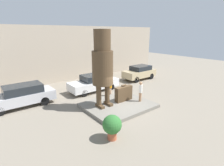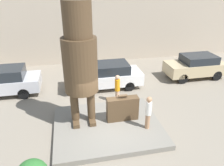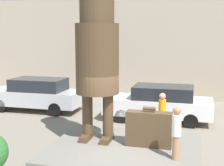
{
  "view_description": "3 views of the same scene",
  "coord_description": "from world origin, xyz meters",
  "px_view_note": "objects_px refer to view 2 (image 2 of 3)",
  "views": [
    {
      "loc": [
        -7.81,
        -9.22,
        5.42
      ],
      "look_at": [
        -0.37,
        0.28,
        1.87
      ],
      "focal_mm": 28.0,
      "sensor_mm": 36.0,
      "label": 1
    },
    {
      "loc": [
        -1.49,
        -8.13,
        6.25
      ],
      "look_at": [
        0.17,
        -0.17,
        2.39
      ],
      "focal_mm": 35.0,
      "sensor_mm": 36.0,
      "label": 2
    },
    {
      "loc": [
        2.13,
        -9.45,
        3.83
      ],
      "look_at": [
        -0.34,
        -0.25,
        2.35
      ],
      "focal_mm": 50.0,
      "sensor_mm": 36.0,
      "label": 3
    }
  ],
  "objects_px": {
    "worker_hivis": "(117,88)",
    "tourist": "(148,111)",
    "statue_figure": "(80,57)",
    "parked_car_tan": "(196,66)",
    "giant_suitcase": "(122,109)",
    "parked_car_white": "(105,75)"
  },
  "relations": [
    {
      "from": "tourist",
      "to": "worker_hivis",
      "type": "xyz_separation_m",
      "value": [
        -0.7,
        2.88,
        -0.2
      ]
    },
    {
      "from": "worker_hivis",
      "to": "parked_car_white",
      "type": "bearing_deg",
      "value": 99.56
    },
    {
      "from": "statue_figure",
      "to": "worker_hivis",
      "type": "height_order",
      "value": "statue_figure"
    },
    {
      "from": "tourist",
      "to": "worker_hivis",
      "type": "relative_size",
      "value": 0.96
    },
    {
      "from": "statue_figure",
      "to": "worker_hivis",
      "type": "distance_m",
      "value": 3.65
    },
    {
      "from": "worker_hivis",
      "to": "tourist",
      "type": "bearing_deg",
      "value": -76.27
    },
    {
      "from": "parked_car_tan",
      "to": "worker_hivis",
      "type": "bearing_deg",
      "value": 20.54
    },
    {
      "from": "parked_car_white",
      "to": "parked_car_tan",
      "type": "height_order",
      "value": "parked_car_tan"
    },
    {
      "from": "statue_figure",
      "to": "tourist",
      "type": "distance_m",
      "value": 3.71
    },
    {
      "from": "parked_car_white",
      "to": "worker_hivis",
      "type": "distance_m",
      "value": 2.06
    },
    {
      "from": "parked_car_tan",
      "to": "worker_hivis",
      "type": "height_order",
      "value": "worker_hivis"
    },
    {
      "from": "worker_hivis",
      "to": "giant_suitcase",
      "type": "bearing_deg",
      "value": -96.19
    },
    {
      "from": "tourist",
      "to": "parked_car_white",
      "type": "xyz_separation_m",
      "value": [
        -1.05,
        4.91,
        -0.28
      ]
    },
    {
      "from": "tourist",
      "to": "parked_car_white",
      "type": "height_order",
      "value": "tourist"
    },
    {
      "from": "giant_suitcase",
      "to": "worker_hivis",
      "type": "xyz_separation_m",
      "value": [
        0.22,
        1.98,
        0.09
      ]
    },
    {
      "from": "parked_car_white",
      "to": "giant_suitcase",
      "type": "bearing_deg",
      "value": 91.8
    },
    {
      "from": "statue_figure",
      "to": "parked_car_tan",
      "type": "relative_size",
      "value": 1.32
    },
    {
      "from": "giant_suitcase",
      "to": "parked_car_tan",
      "type": "distance_m",
      "value": 7.63
    },
    {
      "from": "statue_figure",
      "to": "parked_car_tan",
      "type": "height_order",
      "value": "statue_figure"
    },
    {
      "from": "parked_car_white",
      "to": "parked_car_tan",
      "type": "relative_size",
      "value": 1.17
    },
    {
      "from": "parked_car_white",
      "to": "worker_hivis",
      "type": "height_order",
      "value": "worker_hivis"
    },
    {
      "from": "statue_figure",
      "to": "worker_hivis",
      "type": "relative_size",
      "value": 3.25
    }
  ]
}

